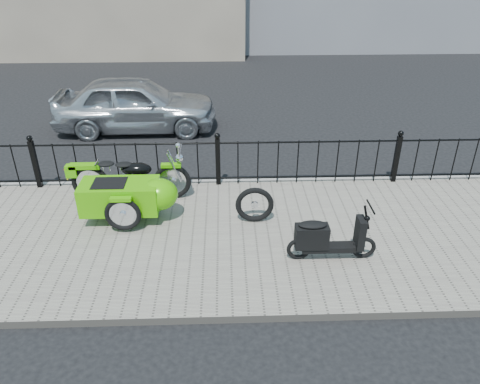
{
  "coord_description": "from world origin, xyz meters",
  "views": [
    {
      "loc": [
        0.15,
        -6.93,
        4.47
      ],
      "look_at": [
        0.38,
        -0.1,
        0.69
      ],
      "focal_mm": 35.0,
      "sensor_mm": 36.0,
      "label": 1
    }
  ],
  "objects_px": {
    "motorcycle_sidecar": "(132,192)",
    "spare_tire": "(255,205)",
    "scooter": "(326,239)",
    "sedan_car": "(135,104)"
  },
  "relations": [
    {
      "from": "scooter",
      "to": "sedan_car",
      "type": "distance_m",
      "value": 6.94
    },
    {
      "from": "scooter",
      "to": "spare_tire",
      "type": "distance_m",
      "value": 1.48
    },
    {
      "from": "motorcycle_sidecar",
      "to": "scooter",
      "type": "bearing_deg",
      "value": -23.56
    },
    {
      "from": "spare_tire",
      "to": "sedan_car",
      "type": "height_order",
      "value": "sedan_car"
    },
    {
      "from": "motorcycle_sidecar",
      "to": "spare_tire",
      "type": "xyz_separation_m",
      "value": [
        2.09,
        -0.26,
        -0.15
      ]
    },
    {
      "from": "motorcycle_sidecar",
      "to": "sedan_car",
      "type": "height_order",
      "value": "sedan_car"
    },
    {
      "from": "spare_tire",
      "to": "sedan_car",
      "type": "bearing_deg",
      "value": 120.09
    },
    {
      "from": "motorcycle_sidecar",
      "to": "sedan_car",
      "type": "bearing_deg",
      "value": 98.32
    },
    {
      "from": "motorcycle_sidecar",
      "to": "spare_tire",
      "type": "distance_m",
      "value": 2.11
    },
    {
      "from": "motorcycle_sidecar",
      "to": "scooter",
      "type": "relative_size",
      "value": 1.67
    }
  ]
}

